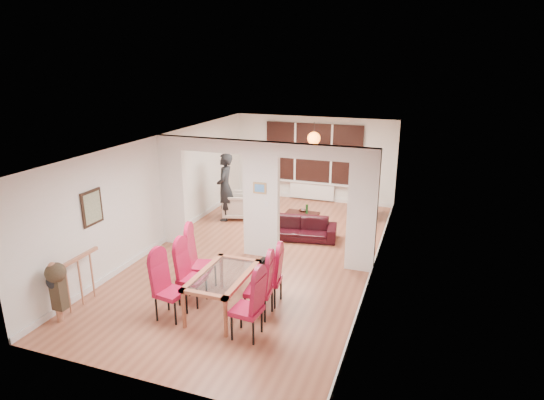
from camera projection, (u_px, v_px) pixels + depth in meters
The scene contains 24 objects.
floor at pixel (262, 255), 10.32m from camera, with size 5.00×9.00×0.01m, color #97553C.
room_walls at pixel (261, 200), 9.93m from camera, with size 5.00×9.00×2.60m, color silver, non-canonical shape.
divider_wall at pixel (261, 200), 9.93m from camera, with size 5.00×0.18×2.60m, color white.
bay_window_blinds at pixel (313, 153), 13.86m from camera, with size 3.00×0.08×1.80m, color black.
radiator at pixel (312, 191), 14.19m from camera, with size 1.40×0.08×0.50m, color white.
pendant_light at pixel (314, 138), 12.55m from camera, with size 0.36×0.36×0.36m, color orange.
stair_newel at pixel (78, 279), 8.00m from camera, with size 0.40×1.20×1.10m, color #A7684C, non-canonical shape.
wall_poster at pixel (92, 208), 8.48m from camera, with size 0.04×0.52×0.67m, color gray.
pillar_photo at pixel (260, 188), 9.75m from camera, with size 0.30×0.03×0.25m, color #4C8CD8.
dining_table at pixel (223, 292), 7.94m from camera, with size 0.85×1.52×0.71m, color brown, non-canonical shape.
dining_chair_la at pixel (170, 288), 7.66m from camera, with size 0.45×0.45×1.11m, color maroon, non-canonical shape.
dining_chair_lb at pixel (192, 275), 8.15m from camera, with size 0.44×0.44×1.10m, color maroon, non-canonical shape.
dining_chair_lc at pixel (201, 261), 8.59m from camera, with size 0.47×0.47×1.18m, color maroon, non-canonical shape.
dining_chair_ra at pixel (247, 305), 7.13m from camera, with size 0.44×0.44×1.11m, color maroon, non-canonical shape.
dining_chair_rb at pixel (259, 286), 7.74m from camera, with size 0.44×0.44×1.10m, color maroon, non-canonical shape.
dining_chair_rc at pixel (269, 276), 8.15m from camera, with size 0.42×0.42×1.06m, color maroon, non-canonical shape.
sofa at pixel (300, 228), 11.19m from camera, with size 1.79×0.70×0.52m, color black.
armchair at pixel (238, 205), 12.64m from camera, with size 0.79×0.76×0.71m, color #BFAEA2.
person at pixel (225, 187), 12.31m from camera, with size 0.44×0.68×1.85m, color black.
television at pixel (372, 208), 12.70m from camera, with size 0.12×0.90×0.52m, color black.
coffee_table at pixel (302, 216), 12.51m from camera, with size 0.90×0.45×0.21m, color black, non-canonical shape.
bottle at pixel (307, 209), 12.38m from camera, with size 0.07×0.07×0.28m, color #143F19.
bowl at pixel (303, 211), 12.58m from camera, with size 0.21×0.21×0.05m, color black.
shoes at pixel (266, 262), 9.86m from camera, with size 0.22×0.24×0.09m, color black, non-canonical shape.
Camera 1 is at (3.40, -8.85, 4.26)m, focal length 30.00 mm.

